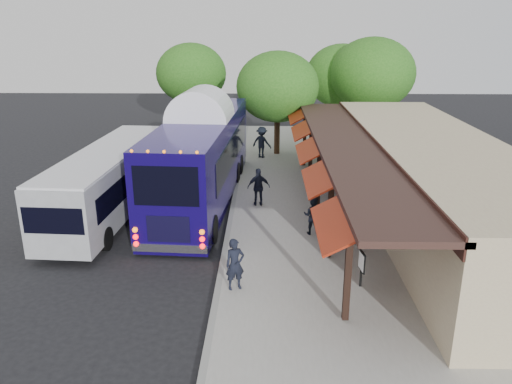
% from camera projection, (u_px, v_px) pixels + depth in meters
% --- Properties ---
extents(ground, '(90.00, 90.00, 0.00)m').
position_uv_depth(ground, '(222.00, 260.00, 17.89)').
color(ground, black).
rests_on(ground, ground).
extents(sidewalk, '(10.00, 40.00, 0.15)m').
position_uv_depth(sidewalk, '(345.00, 218.00, 21.57)').
color(sidewalk, '#9E9B93').
rests_on(sidewalk, ground).
extents(curb, '(0.20, 40.00, 0.16)m').
position_uv_depth(curb, '(231.00, 217.00, 21.66)').
color(curb, gray).
rests_on(curb, ground).
extents(station_shelter, '(8.15, 20.00, 3.60)m').
position_uv_depth(station_shelter, '(428.00, 180.00, 20.94)').
color(station_shelter, tan).
rests_on(station_shelter, ground).
extents(coach_bus, '(3.64, 13.35, 4.23)m').
position_uv_depth(coach_bus, '(202.00, 154.00, 23.38)').
color(coach_bus, '#120650').
rests_on(coach_bus, ground).
extents(city_bus, '(3.00, 10.96, 2.91)m').
position_uv_depth(city_bus, '(111.00, 179.00, 21.87)').
color(city_bus, gray).
rests_on(city_bus, ground).
extents(ped_a, '(0.71, 0.59, 1.67)m').
position_uv_depth(ped_a, '(235.00, 264.00, 15.45)').
color(ped_a, black).
rests_on(ped_a, sidewalk).
extents(ped_b, '(0.89, 0.78, 1.53)m').
position_uv_depth(ped_b, '(313.00, 216.00, 19.55)').
color(ped_b, black).
rests_on(ped_b, sidewalk).
extents(ped_c, '(1.06, 0.54, 1.74)m').
position_uv_depth(ped_c, '(259.00, 187.00, 22.63)').
color(ped_c, black).
rests_on(ped_c, sidewalk).
extents(ped_d, '(1.43, 1.19, 1.92)m').
position_uv_depth(ped_d, '(262.00, 142.00, 30.77)').
color(ped_d, black).
rests_on(ped_d, sidewalk).
extents(sign_board, '(0.12, 0.54, 1.19)m').
position_uv_depth(sign_board, '(362.00, 263.00, 15.58)').
color(sign_board, black).
rests_on(sign_board, sidewalk).
extents(tree_left, '(5.11, 5.11, 6.54)m').
position_uv_depth(tree_left, '(278.00, 87.00, 30.69)').
color(tree_left, '#382314').
rests_on(tree_left, ground).
extents(tree_mid, '(5.27, 5.27, 6.75)m').
position_uv_depth(tree_mid, '(342.00, 76.00, 35.79)').
color(tree_mid, '#382314').
rests_on(tree_mid, ground).
extents(tree_right, '(5.68, 5.68, 7.27)m').
position_uv_depth(tree_right, '(372.00, 74.00, 33.48)').
color(tree_right, '#382314').
rests_on(tree_right, ground).
extents(tree_far, '(5.27, 5.27, 6.74)m').
position_uv_depth(tree_far, '(191.00, 73.00, 37.51)').
color(tree_far, '#382314').
rests_on(tree_far, ground).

